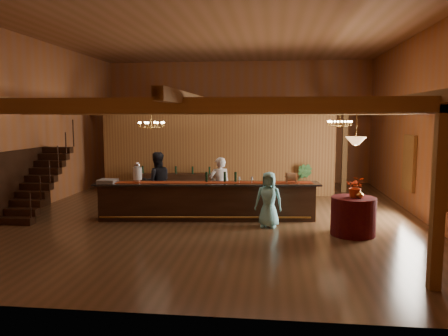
# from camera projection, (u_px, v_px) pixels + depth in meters

# --- Properties ---
(floor) EXTENTS (14.00, 14.00, 0.00)m
(floor) POSITION_uv_depth(u_px,v_px,m) (218.00, 214.00, 13.57)
(floor) COLOR brown
(floor) RESTS_ON ground
(ceiling) EXTENTS (14.00, 14.00, 0.00)m
(ceiling) POSITION_uv_depth(u_px,v_px,m) (218.00, 32.00, 12.93)
(ceiling) COLOR #966141
(ceiling) RESTS_ON wall_back
(wall_back) EXTENTS (12.00, 0.10, 5.50)m
(wall_back) POSITION_uv_depth(u_px,v_px,m) (237.00, 122.00, 20.16)
(wall_back) COLOR #98552A
(wall_back) RESTS_ON floor
(wall_front) EXTENTS (12.00, 0.10, 5.50)m
(wall_front) POSITION_uv_depth(u_px,v_px,m) (157.00, 134.00, 6.34)
(wall_front) COLOR #98552A
(wall_front) RESTS_ON floor
(wall_left) EXTENTS (0.10, 14.00, 5.50)m
(wall_left) POSITION_uv_depth(u_px,v_px,m) (32.00, 124.00, 13.92)
(wall_left) COLOR #98552A
(wall_left) RESTS_ON floor
(wall_right) EXTENTS (0.10, 14.00, 5.50)m
(wall_right) POSITION_uv_depth(u_px,v_px,m) (424.00, 125.00, 12.58)
(wall_right) COLOR #98552A
(wall_right) RESTS_ON floor
(beam_grid) EXTENTS (11.90, 13.90, 0.39)m
(beam_grid) POSITION_uv_depth(u_px,v_px,m) (220.00, 109.00, 13.69)
(beam_grid) COLOR brown
(beam_grid) RESTS_ON wall_left
(support_posts) EXTENTS (9.20, 10.20, 3.20)m
(support_posts) POSITION_uv_depth(u_px,v_px,m) (216.00, 164.00, 12.89)
(support_posts) COLOR brown
(support_posts) RESTS_ON floor
(partition_wall) EXTENTS (9.00, 0.18, 3.10)m
(partition_wall) POSITION_uv_depth(u_px,v_px,m) (217.00, 154.00, 16.90)
(partition_wall) COLOR brown
(partition_wall) RESTS_ON floor
(window_right_front) EXTENTS (0.12, 1.05, 1.75)m
(window_right_front) POSITION_uv_depth(u_px,v_px,m) (441.00, 174.00, 11.14)
(window_right_front) COLOR white
(window_right_front) RESTS_ON wall_right
(window_right_back) EXTENTS (0.12, 1.05, 1.75)m
(window_right_back) POSITION_uv_depth(u_px,v_px,m) (410.00, 163.00, 13.71)
(window_right_back) COLOR white
(window_right_back) RESTS_ON wall_right
(staircase) EXTENTS (1.00, 2.80, 2.00)m
(staircase) POSITION_uv_depth(u_px,v_px,m) (38.00, 182.00, 13.33)
(staircase) COLOR black
(staircase) RESTS_ON floor
(backroom_boxes) EXTENTS (4.10, 0.60, 1.10)m
(backroom_boxes) POSITION_uv_depth(u_px,v_px,m) (227.00, 174.00, 18.97)
(backroom_boxes) COLOR black
(backroom_boxes) RESTS_ON floor
(tasting_bar) EXTENTS (6.59, 1.51, 1.10)m
(tasting_bar) POSITION_uv_depth(u_px,v_px,m) (207.00, 201.00, 12.75)
(tasting_bar) COLOR black
(tasting_bar) RESTS_ON floor
(beverage_dispenser) EXTENTS (0.26, 0.26, 0.60)m
(beverage_dispenser) POSITION_uv_depth(u_px,v_px,m) (137.00, 173.00, 12.72)
(beverage_dispenser) COLOR silver
(beverage_dispenser) RESTS_ON tasting_bar
(glass_rack_tray) EXTENTS (0.50, 0.50, 0.10)m
(glass_rack_tray) POSITION_uv_depth(u_px,v_px,m) (108.00, 181.00, 12.65)
(glass_rack_tray) COLOR gray
(glass_rack_tray) RESTS_ON tasting_bar
(raffle_drum) EXTENTS (0.34, 0.24, 0.30)m
(raffle_drum) POSITION_uv_depth(u_px,v_px,m) (292.00, 177.00, 12.60)
(raffle_drum) COLOR #A46C43
(raffle_drum) RESTS_ON tasting_bar
(bar_bottle_0) EXTENTS (0.07, 0.07, 0.30)m
(bar_bottle_0) POSITION_uv_depth(u_px,v_px,m) (207.00, 177.00, 12.80)
(bar_bottle_0) COLOR black
(bar_bottle_0) RESTS_ON tasting_bar
(bar_bottle_1) EXTENTS (0.07, 0.07, 0.30)m
(bar_bottle_1) POSITION_uv_depth(u_px,v_px,m) (225.00, 177.00, 12.79)
(bar_bottle_1) COLOR black
(bar_bottle_1) RESTS_ON tasting_bar
(bar_bottle_2) EXTENTS (0.07, 0.07, 0.30)m
(bar_bottle_2) POSITION_uv_depth(u_px,v_px,m) (235.00, 177.00, 12.79)
(bar_bottle_2) COLOR black
(bar_bottle_2) RESTS_ON tasting_bar
(backbar_shelf) EXTENTS (3.03, 0.78, 0.84)m
(backbar_shelf) POSITION_uv_depth(u_px,v_px,m) (176.00, 184.00, 16.68)
(backbar_shelf) COLOR black
(backbar_shelf) RESTS_ON floor
(round_table) EXTENTS (1.12, 1.12, 0.97)m
(round_table) POSITION_uv_depth(u_px,v_px,m) (353.00, 216.00, 11.08)
(round_table) COLOR #430D06
(round_table) RESTS_ON floor
(chandelier_left) EXTENTS (0.80, 0.80, 0.59)m
(chandelier_left) POSITION_uv_depth(u_px,v_px,m) (151.00, 124.00, 13.45)
(chandelier_left) COLOR #A67732
(chandelier_left) RESTS_ON beam_grid
(chandelier_right) EXTENTS (0.80, 0.80, 0.58)m
(chandelier_right) POSITION_uv_depth(u_px,v_px,m) (340.00, 123.00, 14.69)
(chandelier_right) COLOR #A67732
(chandelier_right) RESTS_ON beam_grid
(pendant_lamp) EXTENTS (0.52, 0.52, 0.90)m
(pendant_lamp) POSITION_uv_depth(u_px,v_px,m) (356.00, 141.00, 10.86)
(pendant_lamp) COLOR #A67732
(pendant_lamp) RESTS_ON beam_grid
(bartender) EXTENTS (0.75, 0.63, 1.77)m
(bartender) POSITION_uv_depth(u_px,v_px,m) (220.00, 186.00, 13.41)
(bartender) COLOR white
(bartender) RESTS_ON floor
(staff_second) EXTENTS (1.13, 1.03, 1.90)m
(staff_second) POSITION_uv_depth(u_px,v_px,m) (157.00, 182.00, 13.73)
(staff_second) COLOR black
(staff_second) RESTS_ON floor
(guest) EXTENTS (0.83, 0.62, 1.52)m
(guest) POSITION_uv_depth(u_px,v_px,m) (269.00, 200.00, 11.83)
(guest) COLOR #81DDE7
(guest) RESTS_ON floor
(floor_plant) EXTENTS (0.83, 0.75, 1.25)m
(floor_plant) POSITION_uv_depth(u_px,v_px,m) (303.00, 180.00, 16.48)
(floor_plant) COLOR #33622D
(floor_plant) RESTS_ON floor
(table_flowers) EXTENTS (0.57, 0.53, 0.54)m
(table_flowers) POSITION_uv_depth(u_px,v_px,m) (356.00, 187.00, 11.00)
(table_flowers) COLOR #B83912
(table_flowers) RESTS_ON round_table
(table_vase) EXTENTS (0.21, 0.21, 0.33)m
(table_vase) POSITION_uv_depth(u_px,v_px,m) (360.00, 192.00, 10.89)
(table_vase) COLOR #A67732
(table_vase) RESTS_ON round_table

